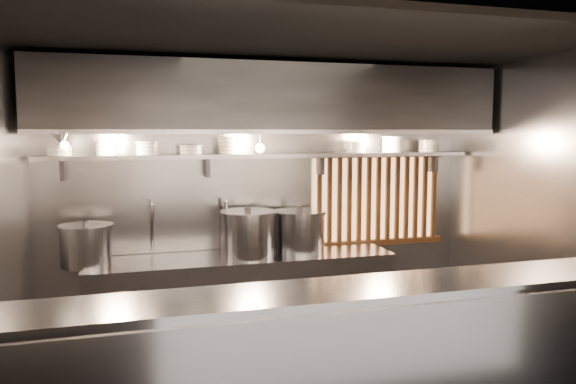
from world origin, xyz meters
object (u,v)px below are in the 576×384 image
heat_lamp (61,138)px  pendant_bulb (260,148)px  stock_pot_left (86,245)px  stock_pot_mid (248,234)px  stock_pot_right (300,231)px

heat_lamp → pendant_bulb: size_ratio=1.87×
stock_pot_left → stock_pot_mid: size_ratio=0.69×
stock_pot_mid → stock_pot_right: stock_pot_mid is taller
heat_lamp → stock_pot_left: bearing=62.4°
heat_lamp → stock_pot_mid: size_ratio=0.47×
stock_pot_left → stock_pot_mid: stock_pot_mid is taller
heat_lamp → stock_pot_right: 2.42m
heat_lamp → pendant_bulb: 1.83m
pendant_bulb → stock_pot_left: size_ratio=0.36×
pendant_bulb → stock_pot_left: 1.87m
heat_lamp → stock_pot_right: bearing=8.4°
stock_pot_mid → stock_pot_right: size_ratio=1.29×
heat_lamp → stock_pot_left: heat_lamp is taller
stock_pot_right → heat_lamp: bearing=-171.6°
stock_pot_left → stock_pot_right: size_ratio=0.89×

